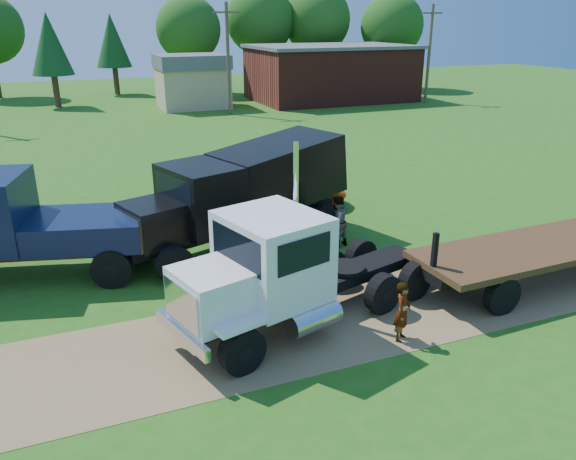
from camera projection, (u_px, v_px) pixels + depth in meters
name	position (u px, v px, depth m)	size (l,w,h in m)	color
ground	(380.00, 311.00, 15.88)	(140.00, 140.00, 0.00)	#255913
dirt_track	(380.00, 311.00, 15.87)	(120.00, 4.20, 0.01)	olive
white_semi_tractor	(276.00, 273.00, 14.42)	(8.12, 4.53, 4.80)	black
black_dump_truck	(245.00, 190.00, 19.93)	(8.76, 5.11, 3.74)	black
navy_truck	(15.00, 226.00, 17.46)	(7.87, 4.39, 3.35)	maroon
orange_pickup	(288.00, 193.00, 24.13)	(2.40, 5.20, 1.45)	#EE5E0B
flatbed_trailer	(544.00, 252.00, 17.46)	(8.85, 2.89, 2.25)	#361D11
spectator_a	(403.00, 312.00, 14.21)	(0.59, 0.39, 1.61)	#999999
spectator_b	(337.00, 222.00, 20.05)	(0.92, 0.72, 1.90)	#999999
brick_building	(331.00, 73.00, 55.92)	(15.40, 10.40, 5.30)	maroon
tan_shed	(192.00, 81.00, 51.08)	(6.20, 5.40, 4.70)	tan
utility_poles	(228.00, 57.00, 46.64)	(42.20, 0.28, 9.00)	#493A29
tree_row	(165.00, 26.00, 57.37)	(56.39, 15.14, 11.42)	#3A2317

